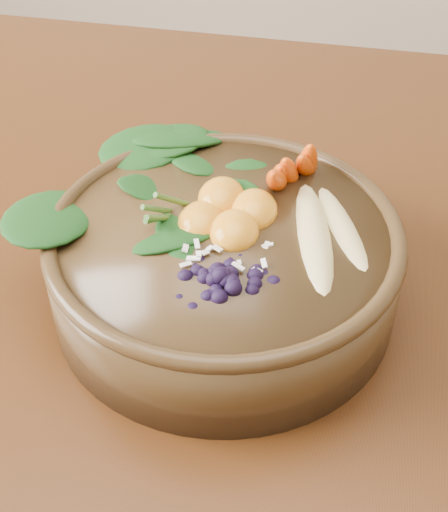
{
  "coord_description": "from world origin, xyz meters",
  "views": [
    {
      "loc": [
        0.14,
        -0.39,
        1.13
      ],
      "look_at": [
        0.06,
        -0.02,
        0.79
      ],
      "focal_mm": 50.0,
      "sensor_mm": 36.0,
      "label": 1
    }
  ],
  "objects_px": {
    "dining_table": "(164,353)",
    "kale_heap": "(175,164)",
    "stoneware_bowl": "(224,266)",
    "carrot_cluster": "(291,138)",
    "blueberry_pile": "(223,261)",
    "mandarin_cluster": "(228,201)",
    "banana_halves": "(330,217)"
  },
  "relations": [
    {
      "from": "stoneware_bowl",
      "to": "blueberry_pile",
      "type": "xyz_separation_m",
      "value": [
        0.01,
        -0.05,
        0.05
      ]
    },
    {
      "from": "dining_table",
      "to": "carrot_cluster",
      "type": "height_order",
      "value": "carrot_cluster"
    },
    {
      "from": "carrot_cluster",
      "to": "banana_halves",
      "type": "height_order",
      "value": "carrot_cluster"
    },
    {
      "from": "stoneware_bowl",
      "to": "banana_halves",
      "type": "xyz_separation_m",
      "value": [
        0.07,
        0.01,
        0.05
      ]
    },
    {
      "from": "dining_table",
      "to": "carrot_cluster",
      "type": "bearing_deg",
      "value": 31.67
    },
    {
      "from": "kale_heap",
      "to": "dining_table",
      "type": "bearing_deg",
      "value": -110.77
    },
    {
      "from": "kale_heap",
      "to": "mandarin_cluster",
      "type": "xyz_separation_m",
      "value": [
        0.05,
        -0.03,
        -0.01
      ]
    },
    {
      "from": "dining_table",
      "to": "kale_heap",
      "type": "xyz_separation_m",
      "value": [
        0.01,
        0.03,
        0.18
      ]
    },
    {
      "from": "banana_halves",
      "to": "kale_heap",
      "type": "bearing_deg",
      "value": 156.45
    },
    {
      "from": "dining_table",
      "to": "kale_heap",
      "type": "relative_size",
      "value": 9.77
    },
    {
      "from": "dining_table",
      "to": "banana_halves",
      "type": "relative_size",
      "value": 11.18
    },
    {
      "from": "stoneware_bowl",
      "to": "banana_halves",
      "type": "relative_size",
      "value": 1.75
    },
    {
      "from": "carrot_cluster",
      "to": "blueberry_pile",
      "type": "xyz_separation_m",
      "value": [
        -0.02,
        -0.12,
        -0.02
      ]
    },
    {
      "from": "stoneware_bowl",
      "to": "mandarin_cluster",
      "type": "bearing_deg",
      "value": 92.53
    },
    {
      "from": "carrot_cluster",
      "to": "blueberry_pile",
      "type": "bearing_deg",
      "value": -109.55
    },
    {
      "from": "banana_halves",
      "to": "blueberry_pile",
      "type": "height_order",
      "value": "blueberry_pile"
    },
    {
      "from": "stoneware_bowl",
      "to": "carrot_cluster",
      "type": "relative_size",
      "value": 3.62
    },
    {
      "from": "blueberry_pile",
      "to": "mandarin_cluster",
      "type": "bearing_deg",
      "value": 99.61
    },
    {
      "from": "banana_halves",
      "to": "blueberry_pile",
      "type": "xyz_separation_m",
      "value": [
        -0.06,
        -0.07,
        0.01
      ]
    },
    {
      "from": "mandarin_cluster",
      "to": "blueberry_pile",
      "type": "distance_m",
      "value": 0.07
    },
    {
      "from": "dining_table",
      "to": "banana_halves",
      "type": "height_order",
      "value": "banana_halves"
    },
    {
      "from": "kale_heap",
      "to": "banana_halves",
      "type": "xyz_separation_m",
      "value": [
        0.12,
        -0.03,
        -0.01
      ]
    },
    {
      "from": "blueberry_pile",
      "to": "kale_heap",
      "type": "bearing_deg",
      "value": 120.68
    },
    {
      "from": "carrot_cluster",
      "to": "mandarin_cluster",
      "type": "height_order",
      "value": "carrot_cluster"
    },
    {
      "from": "mandarin_cluster",
      "to": "stoneware_bowl",
      "type": "bearing_deg",
      "value": -87.47
    },
    {
      "from": "kale_heap",
      "to": "mandarin_cluster",
      "type": "height_order",
      "value": "kale_heap"
    },
    {
      "from": "kale_heap",
      "to": "carrot_cluster",
      "type": "xyz_separation_m",
      "value": [
        0.08,
        0.03,
        0.02
      ]
    },
    {
      "from": "carrot_cluster",
      "to": "dining_table",
      "type": "bearing_deg",
      "value": -157.2
    },
    {
      "from": "mandarin_cluster",
      "to": "blueberry_pile",
      "type": "height_order",
      "value": "blueberry_pile"
    },
    {
      "from": "kale_heap",
      "to": "banana_halves",
      "type": "relative_size",
      "value": 1.14
    },
    {
      "from": "dining_table",
      "to": "kale_heap",
      "type": "distance_m",
      "value": 0.18
    },
    {
      "from": "dining_table",
      "to": "stoneware_bowl",
      "type": "relative_size",
      "value": 6.4
    }
  ]
}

